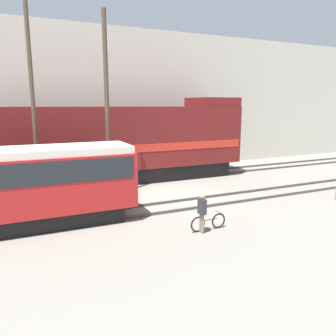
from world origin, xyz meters
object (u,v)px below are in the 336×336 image
(freight_locomotive, at_px, (110,144))
(person, at_px, (202,209))
(utility_pole_center, at_px, (33,106))
(utility_pole_right, at_px, (107,107))
(streetcar, at_px, (20,184))
(bicycle, at_px, (208,222))

(freight_locomotive, relative_size, person, 11.34)
(utility_pole_center, relative_size, utility_pole_right, 1.01)
(freight_locomotive, xyz_separation_m, utility_pole_center, (-4.50, -3.17, 2.38))
(utility_pole_center, bearing_deg, streetcar, -105.02)
(utility_pole_right, bearing_deg, freight_locomotive, 74.26)
(streetcar, xyz_separation_m, utility_pole_center, (0.85, 3.17, 3.06))
(person, height_order, utility_pole_right, utility_pole_right)
(bicycle, distance_m, utility_pole_right, 8.27)
(streetcar, bearing_deg, utility_pole_center, 74.98)
(streetcar, distance_m, bicycle, 7.76)
(utility_pole_right, bearing_deg, utility_pole_center, 180.00)
(bicycle, bearing_deg, streetcar, 154.33)
(freight_locomotive, bearing_deg, bicycle, -81.13)
(person, distance_m, utility_pole_right, 7.95)
(freight_locomotive, xyz_separation_m, person, (1.11, -9.80, -1.60))
(freight_locomotive, bearing_deg, person, -83.56)
(bicycle, xyz_separation_m, utility_pole_right, (-2.40, 6.47, 4.55))
(person, relative_size, utility_pole_center, 0.16)
(freight_locomotive, height_order, bicycle, freight_locomotive)
(freight_locomotive, distance_m, utility_pole_right, 4.02)
(freight_locomotive, distance_m, person, 9.99)
(person, xyz_separation_m, utility_pole_right, (-2.00, 6.63, 3.90))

